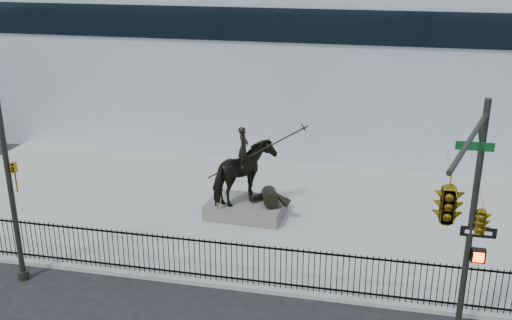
# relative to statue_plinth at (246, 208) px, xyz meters

# --- Properties ---
(ground) EXTENTS (120.00, 120.00, 0.00)m
(ground) POSITION_rel_statue_plinth_xyz_m (0.74, -6.41, -0.44)
(ground) COLOR black
(ground) RESTS_ON ground
(plaza) EXTENTS (30.00, 12.00, 0.15)m
(plaza) POSITION_rel_statue_plinth_xyz_m (0.74, 0.59, -0.36)
(plaza) COLOR #9C9C99
(plaza) RESTS_ON ground
(building) EXTENTS (44.00, 14.00, 9.00)m
(building) POSITION_rel_statue_plinth_xyz_m (0.74, 13.59, 4.06)
(building) COLOR #B6BFC7
(building) RESTS_ON ground
(picket_fence) EXTENTS (22.10, 0.10, 1.50)m
(picket_fence) POSITION_rel_statue_plinth_xyz_m (0.74, -5.16, 0.46)
(picket_fence) COLOR black
(picket_fence) RESTS_ON plaza
(statue_plinth) EXTENTS (3.18, 2.27, 0.58)m
(statue_plinth) POSITION_rel_statue_plinth_xyz_m (0.00, 0.00, 0.00)
(statue_plinth) COLOR #4F4D48
(statue_plinth) RESTS_ON plaza
(equestrian_statue) EXTENTS (3.94, 2.54, 3.34)m
(equestrian_statue) POSITION_rel_statue_plinth_xyz_m (0.06, -0.00, 1.49)
(equestrian_statue) COLOR black
(equestrian_statue) RESTS_ON statue_plinth
(traffic_signal_right) EXTENTS (2.17, 6.86, 7.00)m
(traffic_signal_right) POSITION_rel_statue_plinth_xyz_m (7.21, -8.41, 4.41)
(traffic_signal_right) COLOR black
(traffic_signal_right) RESTS_ON ground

